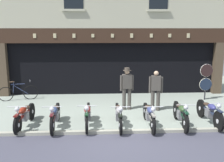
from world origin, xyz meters
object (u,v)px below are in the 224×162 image
object	(u,v)px
motorcycle_center_left	(88,115)
leaning_bicycle	(18,92)
shopkeeper_center	(156,89)
advert_board_near	(68,61)
motorcycle_center	(119,115)
tyre_sign_pole	(206,78)
motorcycle_right	(181,113)
advert_board_far	(41,60)
salesman_left	(127,87)
motorcycle_far_right	(210,112)
motorcycle_left	(55,115)
motorcycle_center_right	(149,115)
motorcycle_far_left	(25,115)

from	to	relation	value
motorcycle_center_left	leaning_bicycle	world-z (taller)	motorcycle_center_left
shopkeeper_center	advert_board_near	size ratio (longest dim) A/B	1.85
motorcycle_center	tyre_sign_pole	size ratio (longest dim) A/B	1.20
motorcycle_right	advert_board_far	distance (m)	7.49
motorcycle_center	advert_board_near	world-z (taller)	advert_board_near
motorcycle_right	salesman_left	bearing A→B (deg)	-45.45
motorcycle_right	motorcycle_far_right	world-z (taller)	motorcycle_far_right
shopkeeper_center	motorcycle_left	bearing A→B (deg)	32.73
motorcycle_center	shopkeeper_center	xyz separation A→B (m)	(1.63, 1.73, 0.49)
motorcycle_left	motorcycle_center	bearing A→B (deg)	178.05
motorcycle_left	motorcycle_center_right	distance (m)	3.18
motorcycle_right	motorcycle_far_left	bearing A→B (deg)	2.32
motorcycle_left	motorcycle_right	size ratio (longest dim) A/B	0.99
motorcycle_right	tyre_sign_pole	world-z (taller)	tyre_sign_pole
motorcycle_center	motorcycle_left	bearing A→B (deg)	-0.98
salesman_left	leaning_bicycle	distance (m)	5.22
motorcycle_center	advert_board_far	distance (m)	6.04
tyre_sign_pole	advert_board_near	distance (m)	6.72
motorcycle_far_left	salesman_left	world-z (taller)	salesman_left
motorcycle_center	tyre_sign_pole	distance (m)	5.43
motorcycle_center_right	motorcycle_far_right	bearing A→B (deg)	-175.79
motorcycle_center_left	shopkeeper_center	world-z (taller)	shopkeeper_center
motorcycle_left	motorcycle_center	world-z (taller)	motorcycle_left
motorcycle_center	salesman_left	distance (m)	2.05
motorcycle_center	advert_board_near	bearing A→B (deg)	-65.18
shopkeeper_center	motorcycle_far_left	bearing A→B (deg)	26.72
motorcycle_left	advert_board_near	world-z (taller)	advert_board_near
salesman_left	motorcycle_left	bearing A→B (deg)	30.27
motorcycle_far_left	tyre_sign_pole	xyz separation A→B (m)	(7.49, 3.11, 0.62)
motorcycle_center_right	motorcycle_far_right	world-z (taller)	motorcycle_far_right
motorcycle_center_left	salesman_left	xyz separation A→B (m)	(1.53, 1.86, 0.54)
motorcycle_left	shopkeeper_center	world-z (taller)	shopkeeper_center
motorcycle_right	advert_board_near	size ratio (longest dim) A/B	2.31
motorcycle_left	leaning_bicycle	xyz separation A→B (m)	(-2.28, 3.59, -0.06)
motorcycle_center	shopkeeper_center	size ratio (longest dim) A/B	1.25
motorcycle_far_right	advert_board_near	size ratio (longest dim) A/B	2.38
motorcycle_center_left	motorcycle_right	size ratio (longest dim) A/B	0.96
shopkeeper_center	leaning_bicycle	size ratio (longest dim) A/B	0.94
motorcycle_center_right	shopkeeper_center	xyz separation A→B (m)	(0.59, 1.77, 0.49)
motorcycle_left	advert_board_near	distance (m)	4.87
motorcycle_left	motorcycle_center_left	distance (m)	1.09
motorcycle_center_right	advert_board_near	size ratio (longest dim) A/B	2.33
shopkeeper_center	motorcycle_center_left	bearing A→B (deg)	40.34
motorcycle_far_left	advert_board_near	distance (m)	4.86
salesman_left	motorcycle_far_left	bearing A→B (deg)	20.39
motorcycle_left	salesman_left	bearing A→B (deg)	-145.50
leaning_bicycle	motorcycle_right	bearing A→B (deg)	46.84
motorcycle_center_left	motorcycle_center	size ratio (longest dim) A/B	0.96
motorcycle_far_left	motorcycle_right	xyz separation A→B (m)	(5.32, -0.15, 0.02)
salesman_left	leaning_bicycle	size ratio (longest dim) A/B	1.00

